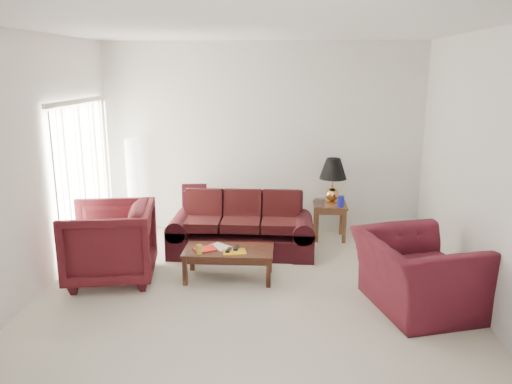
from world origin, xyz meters
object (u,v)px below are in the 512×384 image
end_table (329,221)px  armchair_left (110,243)px  armchair_right (416,273)px  sofa (242,225)px  floor_lamp (134,186)px  coffee_table (229,264)px

end_table → armchair_left: size_ratio=0.52×
armchair_left → armchair_right: size_ratio=0.85×
sofa → floor_lamp: bearing=159.9°
end_table → armchair_left: 3.36m
sofa → coffee_table: bearing=-91.7°
sofa → armchair_right: (2.06, -1.58, -0.01)m
end_table → floor_lamp: size_ratio=0.36×
floor_lamp → armchair_left: bearing=-83.0°
armchair_left → armchair_right: (3.62, -0.55, -0.08)m
sofa → end_table: bearing=32.3°
armchair_left → sofa: bearing=113.5°
sofa → coffee_table: 0.94m
sofa → armchair_right: sofa is taller
floor_lamp → end_table: bearing=-0.9°
armchair_left → coffee_table: (1.47, 0.11, -0.29)m
armchair_left → coffee_table: 1.50m
armchair_right → coffee_table: size_ratio=1.13×
end_table → coffee_table: 2.15m
end_table → armchair_left: (-2.86, -1.75, 0.21)m
armchair_right → sofa: bearing=36.1°
end_table → floor_lamp: 3.12m
sofa → coffee_table: sofa is taller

